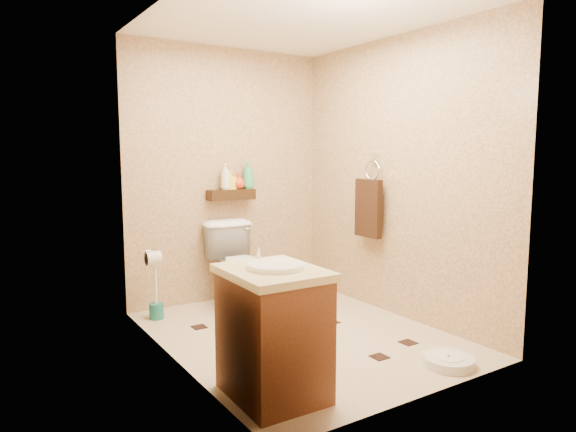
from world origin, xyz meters
TOP-DOWN VIEW (x-y plane):
  - ground at (0.00, 0.00)m, footprint 2.50×2.50m
  - wall_back at (0.00, 1.25)m, footprint 2.00×0.04m
  - wall_front at (0.00, -1.25)m, footprint 2.00×0.04m
  - wall_left at (-1.00, 0.00)m, footprint 0.04×2.50m
  - wall_right at (1.00, 0.00)m, footprint 0.04×2.50m
  - ceiling at (0.00, 0.00)m, footprint 2.00×2.50m
  - wall_shelf at (0.00, 1.17)m, footprint 0.46×0.14m
  - floor_accents at (0.03, -0.05)m, footprint 1.29×1.37m
  - toilet at (-0.08, 0.83)m, footprint 0.46×0.78m
  - vanity at (-0.70, -0.76)m, footprint 0.53×0.63m
  - bathroom_scale at (0.50, -1.04)m, footprint 0.41×0.41m
  - toilet_brush at (-0.82, 0.98)m, footprint 0.12×0.12m
  - towel_ring at (0.91, 0.25)m, footprint 0.12×0.30m
  - toilet_paper at (-0.94, 0.65)m, footprint 0.12×0.11m
  - bottle_a at (-0.06, 1.17)m, footprint 0.12×0.12m
  - bottle_b at (-0.01, 1.17)m, footprint 0.10×0.10m
  - bottle_c at (0.08, 1.17)m, footprint 0.16×0.16m
  - bottle_d at (0.18, 1.17)m, footprint 0.14×0.14m

SIDE VIEW (x-z plane):
  - ground at x=0.00m, z-range 0.00..0.00m
  - floor_accents at x=0.03m, z-range 0.00..0.01m
  - bathroom_scale at x=0.50m, z-range 0.00..0.07m
  - toilet_brush at x=-0.82m, z-range -0.08..0.45m
  - vanity at x=-0.70m, z-range -0.05..0.83m
  - toilet at x=-0.08m, z-range 0.00..0.79m
  - toilet_paper at x=-0.94m, z-range 0.54..0.66m
  - towel_ring at x=0.91m, z-range 0.57..1.33m
  - wall_shelf at x=0.00m, z-range 0.97..1.07m
  - bottle_c at x=0.08m, z-range 1.07..1.23m
  - bottle_b at x=-0.01m, z-range 1.07..1.25m
  - bottle_a at x=-0.06m, z-range 1.07..1.32m
  - wall_back at x=0.00m, z-range 0.00..2.40m
  - wall_front at x=0.00m, z-range 0.00..2.40m
  - wall_left at x=-1.00m, z-range 0.00..2.40m
  - wall_right at x=1.00m, z-range 0.00..2.40m
  - bottle_d at x=0.18m, z-range 1.07..1.34m
  - ceiling at x=0.00m, z-range 2.39..2.41m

